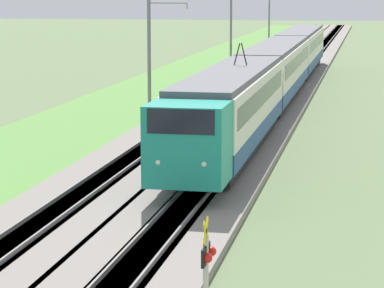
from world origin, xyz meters
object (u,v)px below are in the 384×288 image
Objects in this scene: catenary_mast_mid at (150,50)px; catenary_mast_distant at (270,13)px; passenger_train at (277,68)px; catenary_mast_far at (232,26)px.

catenary_mast_mid is 66.36m from catenary_mast_distant.
catenary_mast_far is (25.93, 7.12, 1.67)m from passenger_train.
passenger_train is 10.29m from catenary_mast_mid.
catenary_mast_far is at bearing 0.00° from catenary_mast_mid.
passenger_train is 8.00× the size of catenary_mast_mid.
catenary_mast_mid is at bearing -44.46° from passenger_train.
catenary_mast_distant reaches higher than catenary_mast_mid.
catenary_mast_distant is (33.18, 0.00, 0.28)m from catenary_mast_far.
catenary_mast_mid is at bearing -180.00° from catenary_mast_distant.
catenary_mast_far is at bearing -179.99° from catenary_mast_distant.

